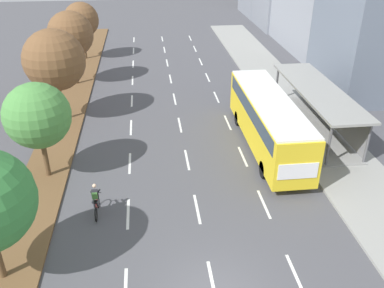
{
  "coord_description": "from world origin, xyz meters",
  "views": [
    {
      "loc": [
        -2.2,
        -11.11,
        12.94
      ],
      "look_at": [
        0.28,
        10.32,
        1.2
      ],
      "focal_mm": 38.47,
      "sensor_mm": 36.0,
      "label": 1
    }
  ],
  "objects_px": {
    "median_tree_second": "(37,116)",
    "median_tree_third": "(54,60)",
    "median_tree_fourth": "(70,34)",
    "cyclist": "(96,201)",
    "bus": "(268,118)",
    "bus_shelter": "(320,104)",
    "median_tree_fifth": "(81,20)"
  },
  "relations": [
    {
      "from": "bus",
      "to": "median_tree_fourth",
      "type": "xyz_separation_m",
      "value": [
        -13.67,
        13.28,
        2.41
      ]
    },
    {
      "from": "median_tree_fifth",
      "to": "bus_shelter",
      "type": "bearing_deg",
      "value": -46.16
    },
    {
      "from": "median_tree_second",
      "to": "median_tree_third",
      "type": "bearing_deg",
      "value": 92.52
    },
    {
      "from": "median_tree_fourth",
      "to": "bus_shelter",
      "type": "bearing_deg",
      "value": -31.73
    },
    {
      "from": "median_tree_second",
      "to": "median_tree_fourth",
      "type": "height_order",
      "value": "median_tree_fourth"
    },
    {
      "from": "median_tree_fourth",
      "to": "median_tree_second",
      "type": "bearing_deg",
      "value": -88.77
    },
    {
      "from": "bus_shelter",
      "to": "cyclist",
      "type": "distance_m",
      "value": 16.63
    },
    {
      "from": "median_tree_second",
      "to": "median_tree_fourth",
      "type": "xyz_separation_m",
      "value": [
        -0.33,
        15.28,
        0.65
      ]
    },
    {
      "from": "bus_shelter",
      "to": "cyclist",
      "type": "bearing_deg",
      "value": -151.23
    },
    {
      "from": "cyclist",
      "to": "median_tree_fourth",
      "type": "height_order",
      "value": "median_tree_fourth"
    },
    {
      "from": "bus",
      "to": "median_tree_fifth",
      "type": "relative_size",
      "value": 1.97
    },
    {
      "from": "bus",
      "to": "cyclist",
      "type": "relative_size",
      "value": 6.2
    },
    {
      "from": "cyclist",
      "to": "median_tree_third",
      "type": "bearing_deg",
      "value": 106.58
    },
    {
      "from": "median_tree_third",
      "to": "median_tree_fourth",
      "type": "height_order",
      "value": "median_tree_third"
    },
    {
      "from": "bus_shelter",
      "to": "median_tree_fourth",
      "type": "relative_size",
      "value": 1.76
    },
    {
      "from": "bus",
      "to": "median_tree_fifth",
      "type": "distance_m",
      "value": 25.1
    },
    {
      "from": "cyclist",
      "to": "median_tree_fifth",
      "type": "height_order",
      "value": "median_tree_fifth"
    },
    {
      "from": "median_tree_second",
      "to": "median_tree_third",
      "type": "distance_m",
      "value": 7.68
    },
    {
      "from": "bus_shelter",
      "to": "cyclist",
      "type": "relative_size",
      "value": 6.11
    },
    {
      "from": "median_tree_second",
      "to": "median_tree_fourth",
      "type": "bearing_deg",
      "value": 91.23
    },
    {
      "from": "bus_shelter",
      "to": "median_tree_third",
      "type": "xyz_separation_m",
      "value": [
        -17.95,
        3.45,
        2.68
      ]
    },
    {
      "from": "bus_shelter",
      "to": "median_tree_second",
      "type": "distance_m",
      "value": 18.21
    },
    {
      "from": "cyclist",
      "to": "median_tree_second",
      "type": "distance_m",
      "value": 5.75
    },
    {
      "from": "bus_shelter",
      "to": "median_tree_fourth",
      "type": "distance_m",
      "value": 21.26
    },
    {
      "from": "bus_shelter",
      "to": "median_tree_second",
      "type": "xyz_separation_m",
      "value": [
        -17.61,
        -4.19,
        1.96
      ]
    },
    {
      "from": "bus",
      "to": "median_tree_second",
      "type": "relative_size",
      "value": 2.05
    },
    {
      "from": "bus_shelter",
      "to": "bus",
      "type": "relative_size",
      "value": 0.98
    },
    {
      "from": "bus",
      "to": "cyclist",
      "type": "height_order",
      "value": "bus"
    },
    {
      "from": "bus",
      "to": "cyclist",
      "type": "distance_m",
      "value": 11.86
    },
    {
      "from": "median_tree_third",
      "to": "median_tree_fifth",
      "type": "height_order",
      "value": "median_tree_third"
    },
    {
      "from": "bus",
      "to": "median_tree_third",
      "type": "distance_m",
      "value": 14.99
    },
    {
      "from": "bus",
      "to": "median_tree_third",
      "type": "height_order",
      "value": "median_tree_third"
    }
  ]
}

